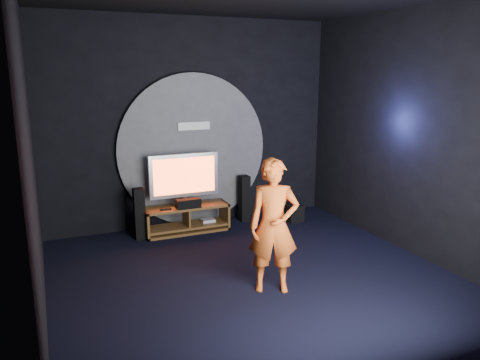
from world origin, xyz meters
The scene contains 14 objects.
floor centered at (0.00, 0.00, 0.00)m, with size 5.00×5.00×0.00m, color black.
back_wall centered at (0.00, 2.50, 1.75)m, with size 5.00×0.04×3.50m, color black.
front_wall centered at (0.00, -2.50, 1.75)m, with size 5.00×0.04×3.50m, color black.
left_wall centered at (-2.50, 0.00, 1.75)m, with size 0.04×5.00×3.50m, color black.
right_wall centered at (2.50, 0.00, 1.75)m, with size 0.04×5.00×3.50m, color black.
wall_disc_panel centered at (0.00, 2.44, 1.30)m, with size 2.60×0.11×2.60m.
media_console centered at (-0.27, 2.05, 0.19)m, with size 1.40×0.45×0.45m.
tv centered at (-0.28, 2.12, 0.92)m, with size 1.16×0.22×0.86m.
center_speaker centered at (-0.28, 1.90, 0.53)m, with size 0.40×0.15×0.15m, color black.
remote centered at (-0.65, 1.93, 0.46)m, with size 0.18×0.05×0.02m, color black.
tower_speaker_left centered at (-1.06, 2.02, 0.41)m, with size 0.17×0.18×0.83m, color black.
tower_speaker_right centered at (0.84, 2.19, 0.41)m, with size 0.17×0.18×0.83m, color black.
subwoofer centered at (1.67, 1.84, 0.15)m, with size 0.27×0.27×0.29m, color black.
player centered at (0.08, -0.41, 0.82)m, with size 0.60×0.39×1.64m, color #D7591D.
Camera 1 is at (-2.38, -5.13, 2.62)m, focal length 35.00 mm.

